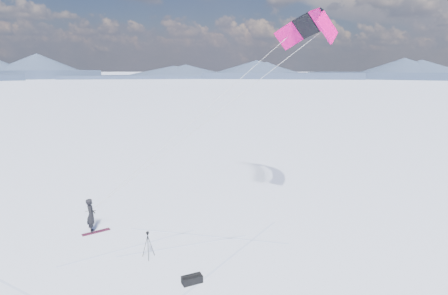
{
  "coord_description": "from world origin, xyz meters",
  "views": [
    {
      "loc": [
        4.76,
        -15.76,
        8.99
      ],
      "look_at": [
        5.54,
        4.98,
        4.57
      ],
      "focal_mm": 30.0,
      "sensor_mm": 36.0,
      "label": 1
    }
  ],
  "objects_px": {
    "snowkiter": "(92,232)",
    "tripod": "(148,241)",
    "snowboard": "(96,232)",
    "gear_bag_a": "(192,279)"
  },
  "relations": [
    {
      "from": "snowkiter",
      "to": "tripod",
      "type": "height_order",
      "value": "tripod"
    },
    {
      "from": "snowboard",
      "to": "tripod",
      "type": "distance_m",
      "value": 4.58
    },
    {
      "from": "snowboard",
      "to": "gear_bag_a",
      "type": "bearing_deg",
      "value": -75.87
    },
    {
      "from": "snowkiter",
      "to": "tripod",
      "type": "relative_size",
      "value": 1.45
    },
    {
      "from": "tripod",
      "to": "gear_bag_a",
      "type": "relative_size",
      "value": 1.41
    },
    {
      "from": "tripod",
      "to": "gear_bag_a",
      "type": "xyz_separation_m",
      "value": [
        2.21,
        -2.27,
        -0.69
      ]
    },
    {
      "from": "snowboard",
      "to": "tripod",
      "type": "bearing_deg",
      "value": -73.99
    },
    {
      "from": "snowboard",
      "to": "gear_bag_a",
      "type": "height_order",
      "value": "gear_bag_a"
    },
    {
      "from": "gear_bag_a",
      "to": "tripod",
      "type": "bearing_deg",
      "value": 111.27
    },
    {
      "from": "snowkiter",
      "to": "snowboard",
      "type": "xyz_separation_m",
      "value": [
        0.24,
        -0.08,
        0.02
      ]
    }
  ]
}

